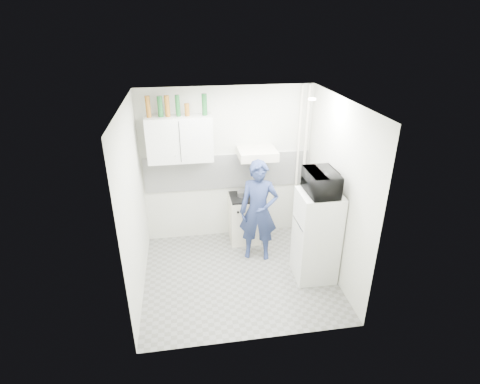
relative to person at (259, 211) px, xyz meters
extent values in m
plane|color=slate|center=(-0.38, -0.47, -0.82)|extent=(2.80, 2.80, 0.00)
plane|color=white|center=(-0.38, -0.47, 1.78)|extent=(2.80, 2.80, 0.00)
plane|color=silver|center=(-0.38, 0.78, 0.48)|extent=(2.80, 0.00, 2.80)
plane|color=silver|center=(-1.78, -0.47, 0.48)|extent=(0.00, 2.60, 2.60)
plane|color=silver|center=(1.02, -0.47, 0.48)|extent=(0.00, 2.60, 2.60)
imported|color=navy|center=(0.00, 0.00, 0.00)|extent=(0.68, 0.53, 1.64)
cube|color=beige|center=(-0.13, 0.53, -0.42)|extent=(0.50, 0.50, 0.80)
cube|color=silver|center=(0.72, -0.62, -0.13)|extent=(0.57, 0.57, 1.37)
cube|color=black|center=(-0.13, 0.53, 0.00)|extent=(0.48, 0.48, 0.03)
cylinder|color=silver|center=(-0.16, 0.55, 0.06)|extent=(0.17, 0.17, 0.09)
imported|color=black|center=(0.72, -0.62, 0.71)|extent=(0.58, 0.40, 0.32)
cylinder|color=brown|center=(-1.55, 0.61, 1.54)|extent=(0.07, 0.07, 0.31)
cylinder|color=#144C1E|center=(-1.38, 0.61, 1.53)|extent=(0.08, 0.08, 0.31)
cylinder|color=brown|center=(-1.28, 0.61, 1.54)|extent=(0.08, 0.08, 0.31)
cylinder|color=#144C1E|center=(-1.13, 0.61, 1.54)|extent=(0.07, 0.07, 0.31)
cylinder|color=brown|center=(-0.99, 0.61, 1.47)|extent=(0.07, 0.07, 0.19)
cylinder|color=#144C1E|center=(-0.73, 0.61, 1.54)|extent=(0.08, 0.08, 0.32)
cube|color=silver|center=(-1.13, 0.61, 1.03)|extent=(1.00, 0.35, 0.70)
cube|color=beige|center=(0.07, 0.53, 0.75)|extent=(0.60, 0.50, 0.14)
cube|color=white|center=(-0.38, 0.77, 0.38)|extent=(2.74, 0.03, 0.60)
cylinder|color=beige|center=(0.92, 0.70, 0.48)|extent=(0.05, 0.05, 2.60)
cylinder|color=beige|center=(0.80, 0.70, 0.48)|extent=(0.04, 0.04, 2.60)
cylinder|color=white|center=(0.62, -0.27, 1.75)|extent=(0.10, 0.10, 0.02)
camera|label=1|loc=(-1.08, -4.99, 2.73)|focal=28.00mm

